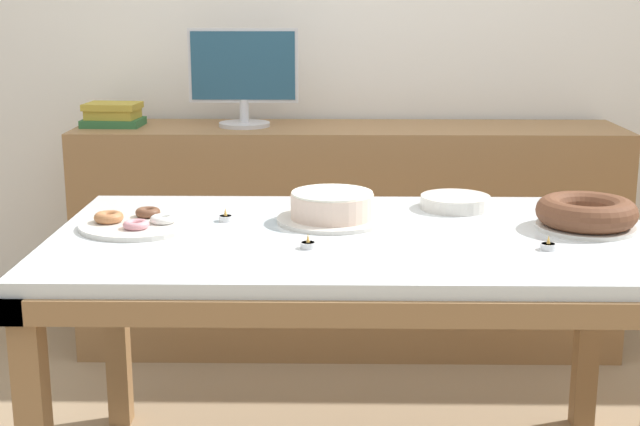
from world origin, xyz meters
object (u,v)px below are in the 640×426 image
(computer_monitor, at_px, (243,78))
(cake_chocolate_round, at_px, (332,208))
(tealight_near_front, at_px, (226,218))
(plate_stack, at_px, (455,202))
(cake_golden_bundt, at_px, (586,214))
(book_stack, at_px, (113,115))
(pastry_platter, at_px, (139,223))
(tealight_near_cakes, at_px, (308,244))
(tealight_right_edge, at_px, (548,246))

(computer_monitor, xyz_separation_m, cake_chocolate_round, (0.35, -1.00, -0.28))
(computer_monitor, relative_size, cake_chocolate_round, 1.34)
(tealight_near_front, bearing_deg, plate_stack, 13.76)
(cake_golden_bundt, xyz_separation_m, plate_stack, (-0.33, 0.24, -0.02))
(book_stack, distance_m, pastry_platter, 1.13)
(cake_chocolate_round, xyz_separation_m, tealight_near_front, (-0.30, 0.00, -0.03))
(computer_monitor, distance_m, cake_chocolate_round, 1.09)
(book_stack, relative_size, tealight_near_front, 5.80)
(cake_golden_bundt, distance_m, tealight_near_cakes, 0.79)
(tealight_near_cakes, bearing_deg, tealight_right_edge, -0.39)
(pastry_platter, relative_size, tealight_near_front, 8.35)
(plate_stack, bearing_deg, cake_golden_bundt, -36.49)
(tealight_near_cakes, bearing_deg, book_stack, 122.00)
(tealight_right_edge, relative_size, tealight_near_cakes, 1.00)
(tealight_right_edge, bearing_deg, book_stack, 137.66)
(computer_monitor, relative_size, tealight_near_cakes, 10.60)
(cake_chocolate_round, relative_size, plate_stack, 1.50)
(cake_golden_bundt, bearing_deg, pastry_platter, 179.77)
(cake_golden_bundt, bearing_deg, cake_chocolate_round, 173.82)
(tealight_right_edge, distance_m, tealight_near_front, 0.90)
(computer_monitor, distance_m, tealight_near_front, 1.05)
(tealight_near_cakes, xyz_separation_m, tealight_near_front, (-0.24, 0.28, 0.00))
(cake_chocolate_round, distance_m, pastry_platter, 0.54)
(tealight_right_edge, bearing_deg, cake_chocolate_round, 152.61)
(computer_monitor, height_order, tealight_near_cakes, computer_monitor)
(pastry_platter, xyz_separation_m, tealight_near_front, (0.23, 0.07, -0.00))
(cake_golden_bundt, bearing_deg, tealight_right_edge, -126.01)
(book_stack, xyz_separation_m, tealight_right_edge, (1.41, -1.28, -0.16))
(pastry_platter, bearing_deg, cake_golden_bundt, -0.23)
(computer_monitor, relative_size, cake_golden_bundt, 1.54)
(book_stack, bearing_deg, pastry_platter, -73.26)
(cake_golden_bundt, height_order, tealight_right_edge, cake_golden_bundt)
(cake_golden_bundt, xyz_separation_m, tealight_near_front, (-1.00, 0.08, -0.03))
(computer_monitor, height_order, plate_stack, computer_monitor)
(tealight_near_cakes, bearing_deg, cake_chocolate_round, 77.73)
(tealight_right_edge, bearing_deg, tealight_near_cakes, 179.61)
(book_stack, bearing_deg, cake_chocolate_round, -49.27)
(tealight_right_edge, bearing_deg, tealight_near_front, 161.57)
(pastry_platter, bearing_deg, tealight_near_front, 16.86)
(book_stack, distance_m, plate_stack, 1.50)
(pastry_platter, bearing_deg, plate_stack, 14.57)
(book_stack, bearing_deg, tealight_right_edge, -42.34)
(tealight_near_cakes, height_order, tealight_near_front, same)
(book_stack, relative_size, cake_golden_bundt, 0.84)
(pastry_platter, bearing_deg, computer_monitor, 79.75)
(cake_chocolate_round, height_order, pastry_platter, cake_chocolate_round)
(book_stack, bearing_deg, cake_golden_bundt, -34.58)
(cake_chocolate_round, bearing_deg, tealight_near_cakes, -102.27)
(computer_monitor, distance_m, tealight_near_cakes, 1.35)
(computer_monitor, relative_size, plate_stack, 2.02)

